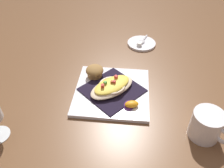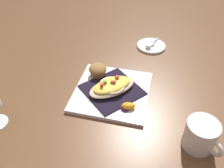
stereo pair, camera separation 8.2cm
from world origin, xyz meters
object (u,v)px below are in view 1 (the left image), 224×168
(spoon, at_px, (142,41))
(coffee_mug, at_px, (206,126))
(square_plate, at_px, (112,92))
(muffin, at_px, (95,71))
(creamer_cup_0, at_px, (139,44))
(creamer_saucer, at_px, (141,43))
(gratin_dish, at_px, (112,86))
(orange_garnish, at_px, (131,104))

(spoon, bearing_deg, coffee_mug, -69.61)
(square_plate, distance_m, muffin, 0.11)
(muffin, xyz_separation_m, creamer_cup_0, (0.17, 0.24, -0.02))
(creamer_saucer, height_order, creamer_cup_0, creamer_cup_0)
(spoon, bearing_deg, creamer_cup_0, -111.64)
(creamer_saucer, bearing_deg, coffee_mug, -69.34)
(gratin_dish, height_order, orange_garnish, gratin_dish)
(spoon, bearing_deg, gratin_dish, -107.12)
(orange_garnish, relative_size, creamer_saucer, 0.42)
(square_plate, relative_size, orange_garnish, 4.85)
(square_plate, bearing_deg, muffin, 135.27)
(square_plate, xyz_separation_m, orange_garnish, (0.07, -0.07, 0.02))
(gratin_dish, xyz_separation_m, orange_garnish, (0.07, -0.07, -0.01))
(gratin_dish, xyz_separation_m, creamer_saucer, (0.11, 0.34, -0.03))
(orange_garnish, relative_size, creamer_cup_0, 2.26)
(square_plate, xyz_separation_m, muffin, (-0.07, 0.07, 0.03))
(creamer_saucer, bearing_deg, creamer_cup_0, -111.64)
(creamer_cup_0, bearing_deg, coffee_mug, -67.13)
(coffee_mug, relative_size, creamer_cup_0, 4.43)
(coffee_mug, bearing_deg, square_plate, 151.85)
(muffin, relative_size, creamer_saucer, 0.51)
(square_plate, relative_size, creamer_saucer, 2.02)
(muffin, distance_m, spoon, 0.33)
(muffin, xyz_separation_m, orange_garnish, (0.14, -0.14, -0.02))
(square_plate, bearing_deg, coffee_mug, -28.15)
(muffin, relative_size, coffee_mug, 0.63)
(gratin_dish, bearing_deg, creamer_saucer, 72.93)
(gratin_dish, height_order, muffin, same)
(gratin_dish, bearing_deg, square_plate, 15.94)
(coffee_mug, xyz_separation_m, creamer_saucer, (-0.19, 0.50, -0.03))
(square_plate, bearing_deg, spoon, 72.89)
(creamer_saucer, bearing_deg, orange_garnish, -94.75)
(creamer_cup_0, bearing_deg, gratin_dish, -106.66)
(coffee_mug, relative_size, spoon, 1.23)
(muffin, xyz_separation_m, spoon, (0.18, 0.27, -0.02))
(muffin, xyz_separation_m, coffee_mug, (0.37, -0.23, 0.00))
(creamer_saucer, bearing_deg, muffin, -123.42)
(coffee_mug, bearing_deg, creamer_cup_0, 112.87)
(square_plate, bearing_deg, creamer_cup_0, 73.35)
(square_plate, xyz_separation_m, creamer_cup_0, (0.09, 0.32, 0.01))
(gratin_dish, relative_size, muffin, 2.81)
(gratin_dish, bearing_deg, muffin, 135.24)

